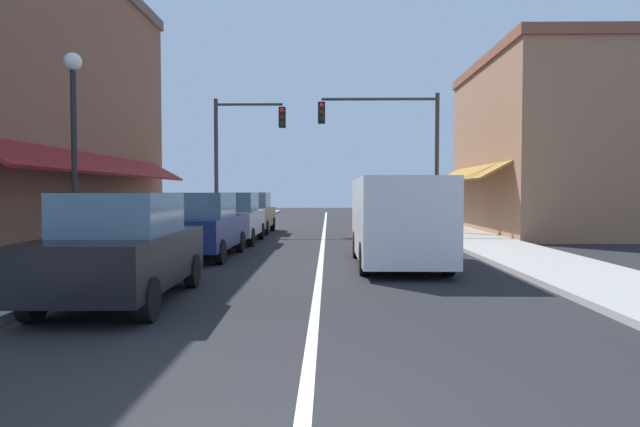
% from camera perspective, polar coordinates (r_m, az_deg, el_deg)
% --- Properties ---
extents(ground_plane, '(80.00, 80.00, 0.00)m').
position_cam_1_polar(ground_plane, '(21.79, 0.38, -2.44)').
color(ground_plane, black).
extents(sidewalk_left, '(2.60, 56.00, 0.12)m').
position_cam_1_polar(sidewalk_left, '(22.51, -13.77, -2.20)').
color(sidewalk_left, '#A39E99').
rests_on(sidewalk_left, ground).
extents(sidewalk_right, '(2.60, 56.00, 0.12)m').
position_cam_1_polar(sidewalk_right, '(22.42, 14.59, -2.22)').
color(sidewalk_right, '#A39E99').
rests_on(sidewalk_right, ground).
extents(lane_center_stripe, '(0.14, 52.00, 0.01)m').
position_cam_1_polar(lane_center_stripe, '(21.79, 0.38, -2.43)').
color(lane_center_stripe, silver).
rests_on(lane_center_stripe, ground).
extents(storefront_right_block, '(6.61, 10.20, 7.53)m').
position_cam_1_polar(storefront_right_block, '(25.53, 22.29, 6.55)').
color(storefront_right_block, '#9E6B4C').
rests_on(storefront_right_block, ground).
extents(parked_car_nearest_left, '(1.88, 4.15, 1.77)m').
position_cam_1_polar(parked_car_nearest_left, '(9.30, -19.96, -3.46)').
color(parked_car_nearest_left, black).
rests_on(parked_car_nearest_left, ground).
extents(parked_car_second_left, '(1.85, 4.13, 1.77)m').
position_cam_1_polar(parked_car_second_left, '(15.07, -12.32, -1.24)').
color(parked_car_second_left, navy).
rests_on(parked_car_second_left, ground).
extents(parked_car_third_left, '(1.78, 4.10, 1.77)m').
position_cam_1_polar(parked_car_third_left, '(19.35, -9.04, -0.45)').
color(parked_car_third_left, '#B7BABF').
rests_on(parked_car_third_left, ground).
extents(parked_car_far_left, '(1.79, 4.10, 1.77)m').
position_cam_1_polar(parked_car_far_left, '(23.87, -7.24, 0.07)').
color(parked_car_far_left, brown).
rests_on(parked_car_far_left, ground).
extents(van_in_lane, '(2.00, 5.18, 2.12)m').
position_cam_1_polar(van_in_lane, '(13.29, 8.11, -0.51)').
color(van_in_lane, silver).
rests_on(van_in_lane, ground).
extents(traffic_signal_mast_arm, '(5.14, 0.50, 5.97)m').
position_cam_1_polar(traffic_signal_mast_arm, '(23.40, 8.05, 7.85)').
color(traffic_signal_mast_arm, '#333333').
rests_on(traffic_signal_mast_arm, ground).
extents(traffic_signal_left_corner, '(3.20, 0.50, 5.91)m').
position_cam_1_polar(traffic_signal_left_corner, '(24.44, -8.56, 7.18)').
color(traffic_signal_left_corner, '#333333').
rests_on(traffic_signal_left_corner, ground).
extents(street_lamp_left_near, '(0.36, 0.36, 4.61)m').
position_cam_1_polar(street_lamp_left_near, '(12.25, -24.44, 8.33)').
color(street_lamp_left_near, black).
rests_on(street_lamp_left_near, ground).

